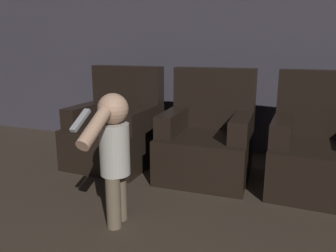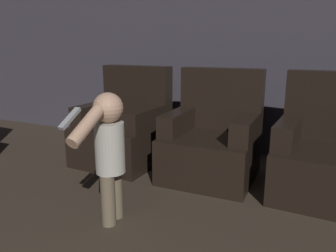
# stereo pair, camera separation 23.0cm
# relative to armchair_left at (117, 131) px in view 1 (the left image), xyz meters

# --- Properties ---
(wall_back) EXTENTS (8.40, 0.05, 2.60)m
(wall_back) POSITION_rel_armchair_left_xyz_m (0.76, 0.87, 0.96)
(wall_back) COLOR #3D3842
(wall_back) RESTS_ON ground_plane
(armchair_left) EXTENTS (0.84, 0.84, 1.00)m
(armchair_left) POSITION_rel_armchair_left_xyz_m (0.00, 0.00, 0.00)
(armchair_left) COLOR black
(armchair_left) RESTS_ON ground_plane
(armchair_middle) EXTENTS (0.82, 0.82, 1.00)m
(armchair_middle) POSITION_rel_armchair_left_xyz_m (0.98, 0.00, 0.00)
(armchair_middle) COLOR black
(armchair_middle) RESTS_ON ground_plane
(armchair_right) EXTENTS (0.84, 0.84, 1.00)m
(armchair_right) POSITION_rel_armchair_left_xyz_m (1.96, 0.00, 0.00)
(armchair_right) COLOR black
(armchair_right) RESTS_ON ground_plane
(person_toddler) EXTENTS (0.20, 0.62, 0.91)m
(person_toddler) POSITION_rel_armchair_left_xyz_m (0.61, -1.13, 0.20)
(person_toddler) COLOR brown
(person_toddler) RESTS_ON ground_plane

